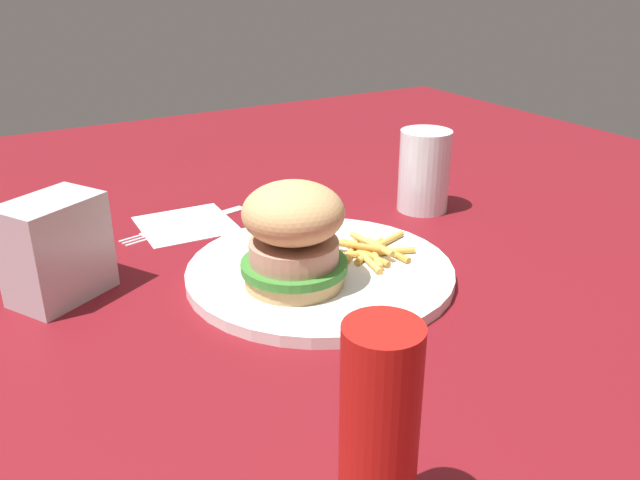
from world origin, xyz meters
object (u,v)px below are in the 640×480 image
object	(u,v)px
fork	(185,223)
napkin_dispenser	(56,249)
fries_pile	(369,250)
plate	(320,272)
sandwich	(294,234)
ketchup_bottle	(379,434)
napkin	(186,224)
drink_glass	(424,176)

from	to	relation	value
fork	napkin_dispenser	xyz separation A→B (m)	(-0.17, -0.11, 0.05)
fork	napkin_dispenser	bearing A→B (deg)	-145.58
napkin_dispenser	fries_pile	bearing A→B (deg)	-46.90
plate	fries_pile	distance (m)	0.06
plate	fries_pile	size ratio (longest dim) A/B	2.58
fries_pile	napkin_dispenser	size ratio (longest dim) A/B	1.07
plate	fork	size ratio (longest dim) A/B	1.60
sandwich	fork	world-z (taller)	sandwich
ketchup_bottle	sandwich	bearing A→B (deg)	70.54
fries_pile	napkin	xyz separation A→B (m)	(-0.13, 0.21, -0.02)
fork	plate	bearing A→B (deg)	-71.21
fork	ketchup_bottle	bearing A→B (deg)	-97.62
fries_pile	fork	xyz separation A→B (m)	(-0.13, 0.21, -0.01)
sandwich	fork	size ratio (longest dim) A/B	0.60
ketchup_bottle	drink_glass	bearing A→B (deg)	48.34
drink_glass	napkin	bearing A→B (deg)	159.77
sandwich	drink_glass	size ratio (longest dim) A/B	0.99
ketchup_bottle	fork	bearing A→B (deg)	82.38
napkin_dispenser	ketchup_bottle	distance (m)	0.40
drink_glass	ketchup_bottle	world-z (taller)	ketchup_bottle
sandwich	fries_pile	world-z (taller)	sandwich
fries_pile	napkin_dispenser	bearing A→B (deg)	162.64
napkin_dispenser	napkin	bearing A→B (deg)	4.71
sandwich	ketchup_bottle	xyz separation A→B (m)	(-0.10, -0.28, 0.00)
fries_pile	napkin	bearing A→B (deg)	122.19
ketchup_bottle	napkin_dispenser	bearing A→B (deg)	104.23
plate	napkin	size ratio (longest dim) A/B	2.51
napkin	fork	bearing A→B (deg)	-167.73
sandwich	drink_glass	distance (m)	0.28
fork	drink_glass	distance (m)	0.31
napkin	drink_glass	distance (m)	0.31
drink_glass	napkin_dispenser	bearing A→B (deg)	-178.88
napkin	drink_glass	world-z (taller)	drink_glass
fries_pile	napkin_dispenser	xyz separation A→B (m)	(-0.30, 0.09, 0.03)
napkin	ketchup_bottle	distance (m)	0.51
sandwich	napkin_dispenser	bearing A→B (deg)	150.27
fork	ketchup_bottle	distance (m)	0.51
fries_pile	napkin	world-z (taller)	fries_pile
napkin	plate	bearing A→B (deg)	-71.62
fries_pile	napkin_dispenser	distance (m)	0.31
ketchup_bottle	napkin	bearing A→B (deg)	82.21
napkin	ketchup_bottle	world-z (taller)	ketchup_bottle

